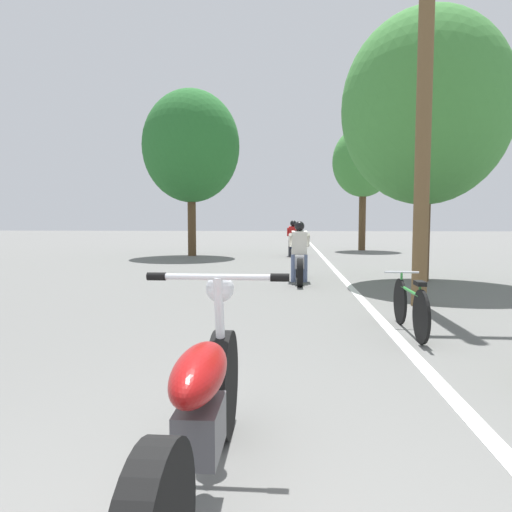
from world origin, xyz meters
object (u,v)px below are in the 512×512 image
roadside_tree_right_far (363,162)px  motorcycle_rider_far (293,243)px  roadside_tree_right_near (426,109)px  bicycle_parked (410,306)px  roadside_tree_left (191,147)px  utility_pole (424,116)px  motorcycle_foreground (201,414)px  motorcycle_rider_lead (299,259)px

roadside_tree_right_far → motorcycle_rider_far: bearing=-129.8°
roadside_tree_right_near → bicycle_parked: (-1.55, -5.00, -3.53)m
bicycle_parked → roadside_tree_left: bearing=113.7°
roadside_tree_right_near → utility_pole: bearing=-106.4°
roadside_tree_left → bicycle_parked: (5.27, -12.01, -3.89)m
roadside_tree_right_far → motorcycle_rider_far: (-3.23, -3.88, -3.53)m
roadside_tree_left → motorcycle_rider_far: bearing=1.0°
roadside_tree_right_far → roadside_tree_right_near: bearing=-91.9°
motorcycle_foreground → motorcycle_rider_lead: bearing=85.5°
utility_pole → roadside_tree_right_near: roadside_tree_right_near is taller
utility_pole → roadside_tree_right_near: bearing=73.6°
motorcycle_rider_far → roadside_tree_right_far: bearing=50.2°
roadside_tree_right_far → motorcycle_rider_lead: bearing=-105.6°
motorcycle_rider_lead → motorcycle_foreground: bearing=-94.5°
motorcycle_foreground → motorcycle_rider_lead: 8.15m
utility_pole → motorcycle_rider_lead: utility_pole is taller
roadside_tree_right_far → motorcycle_rider_lead: size_ratio=2.68×
roadside_tree_right_near → roadside_tree_right_far: 10.96m
motorcycle_foreground → motorcycle_rider_lead: size_ratio=1.01×
roadside_tree_right_near → roadside_tree_left: (-6.83, 7.00, 0.36)m
roadside_tree_left → bicycle_parked: size_ratio=4.03×
roadside_tree_right_far → motorcycle_rider_lead: roadside_tree_right_far is taller
utility_pole → roadside_tree_left: 11.80m
motorcycle_foreground → motorcycle_rider_far: size_ratio=1.03×
motorcycle_rider_far → roadside_tree_right_near: bearing=-67.9°
roadside_tree_right_far → bicycle_parked: (-1.91, -15.95, -3.73)m
roadside_tree_left → motorcycle_foreground: bearing=-77.7°
motorcycle_rider_lead → motorcycle_rider_far: size_ratio=1.02×
roadside_tree_right_near → roadside_tree_left: roadside_tree_left is taller
motorcycle_rider_lead → bicycle_parked: motorcycle_rider_lead is taller
roadside_tree_right_near → roadside_tree_left: bearing=134.3°
motorcycle_foreground → roadside_tree_right_near: bearing=68.0°
utility_pole → roadside_tree_left: roadside_tree_left is taller
motorcycle_rider_lead → motorcycle_rider_far: (-0.07, 7.46, 0.01)m
roadside_tree_right_far → roadside_tree_left: roadside_tree_left is taller
motorcycle_rider_far → motorcycle_rider_lead: bearing=-89.4°
utility_pole → motorcycle_rider_far: size_ratio=2.80×
utility_pole → motorcycle_foreground: bearing=-115.1°
utility_pole → roadside_tree_right_far: 14.19m
bicycle_parked → motorcycle_foreground: bearing=-118.3°
roadside_tree_left → bicycle_parked: roadside_tree_left is taller
bicycle_parked → utility_pole: bearing=71.5°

